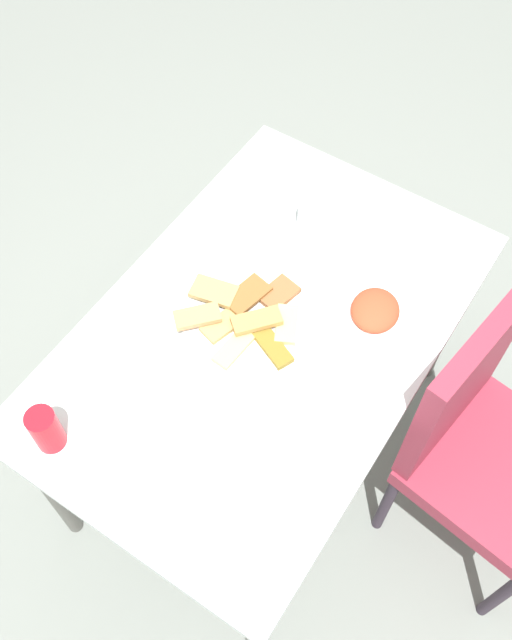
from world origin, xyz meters
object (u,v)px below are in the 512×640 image
object	(u,v)px
paper_napkin	(239,513)
pide_platter	(245,319)
salad_plate_greens	(375,312)
soda_can	(46,429)
dining_chair	(483,437)
drinking_glass	(312,214)
dining_table	(263,345)
fork	(231,508)
spoon	(246,517)

from	to	relation	value
paper_napkin	pide_platter	bearing A→B (deg)	-147.80
salad_plate_greens	soda_can	size ratio (longest dim) A/B	1.91
dining_chair	drinking_glass	world-z (taller)	dining_chair
soda_can	paper_napkin	bearing A→B (deg)	101.96
pide_platter	paper_napkin	world-z (taller)	pide_platter
dining_table	drinking_glass	bearing A→B (deg)	-168.05
fork	dining_table	bearing A→B (deg)	-170.38
dining_table	dining_chair	distance (m)	0.61
pide_platter	dining_table	bearing A→B (deg)	99.79
salad_plate_greens	spoon	bearing A→B (deg)	1.60
drinking_glass	dining_table	bearing A→B (deg)	11.95
salad_plate_greens	drinking_glass	distance (m)	0.33
drinking_glass	pide_platter	bearing A→B (deg)	4.09
dining_chair	soda_can	size ratio (longest dim) A/B	7.42
dining_chair	drinking_glass	xyz separation A→B (m)	(-0.20, -0.65, 0.25)
pide_platter	salad_plate_greens	xyz separation A→B (m)	(-0.19, 0.26, 0.00)
pide_platter	drinking_glass	world-z (taller)	drinking_glass
dining_chair	dining_table	bearing A→B (deg)	-75.72
dining_table	spoon	bearing A→B (deg)	28.54
drinking_glass	paper_napkin	xyz separation A→B (m)	(0.76, 0.28, -0.04)
dining_table	paper_napkin	bearing A→B (deg)	26.58
dining_table	dining_chair	world-z (taller)	dining_chair
spoon	fork	bearing A→B (deg)	-110.24
pide_platter	drinking_glass	bearing A→B (deg)	-175.91
dining_table	fork	xyz separation A→B (m)	(0.41, 0.19, 0.08)
salad_plate_greens	fork	distance (m)	0.60
paper_napkin	salad_plate_greens	bearing A→B (deg)	179.88
salad_plate_greens	paper_napkin	xyz separation A→B (m)	(0.60, -0.00, -0.01)
fork	spoon	distance (m)	0.04
dining_table	dining_chair	size ratio (longest dim) A/B	1.34
dining_chair	spoon	xyz separation A→B (m)	(0.56, -0.35, 0.22)
paper_napkin	spoon	distance (m)	0.02
drinking_glass	spoon	world-z (taller)	drinking_glass
salad_plate_greens	spoon	distance (m)	0.60
salad_plate_greens	fork	world-z (taller)	salad_plate_greens
soda_can	spoon	world-z (taller)	soda_can
fork	drinking_glass	bearing A→B (deg)	-175.91
spoon	dining_chair	bearing A→B (deg)	127.49
drinking_glass	paper_napkin	world-z (taller)	drinking_glass
dining_table	fork	size ratio (longest dim) A/B	6.96
dining_chair	drinking_glass	size ratio (longest dim) A/B	10.38
pide_platter	salad_plate_greens	world-z (taller)	salad_plate_greens
dining_chair	spoon	size ratio (longest dim) A/B	5.18
dining_table	pide_platter	size ratio (longest dim) A/B	3.66
dining_chair	salad_plate_greens	size ratio (longest dim) A/B	3.88
spoon	dining_table	bearing A→B (deg)	-171.70
salad_plate_greens	paper_napkin	world-z (taller)	salad_plate_greens
salad_plate_greens	paper_napkin	bearing A→B (deg)	-0.12
salad_plate_greens	drinking_glass	xyz separation A→B (m)	(-0.16, -0.28, 0.03)
drinking_glass	soda_can	bearing A→B (deg)	-10.58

